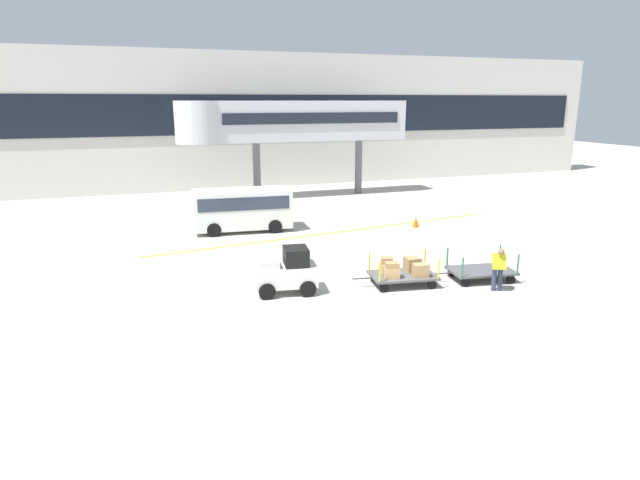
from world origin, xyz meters
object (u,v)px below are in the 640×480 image
Objects in this scene: baggage_tug at (286,272)px; safety_cone_near at (416,222)px; baggage_cart_lead at (403,271)px; baggage_cart_middle at (481,271)px; shuttle_van at (242,207)px; baggage_handler at (499,267)px.

safety_cone_near is at bearing 38.56° from baggage_tug.
baggage_cart_lead reaches higher than safety_cone_near.
baggage_cart_lead is 1.00× the size of baggage_cart_middle.
baggage_tug is at bearing -92.60° from shuttle_van.
baggage_cart_lead is 10.73m from shuttle_van.
shuttle_van is 8.96m from safety_cone_near.
baggage_tug reaches higher than baggage_cart_middle.
baggage_tug is 11.59m from safety_cone_near.
baggage_cart_lead is 1.97× the size of baggage_handler.
baggage_cart_middle is (2.95, -0.48, -0.18)m from baggage_cart_lead.
baggage_cart_lead is (4.12, -0.62, -0.23)m from baggage_tug.
baggage_tug reaches higher than baggage_handler.
baggage_tug is 7.17m from baggage_cart_middle.
baggage_cart_middle reaches higher than safety_cone_near.
baggage_tug is at bearing 171.18° from baggage_cart_middle.
shuttle_van is at bearing 87.40° from baggage_tug.
shuttle_van is (0.43, 9.42, 0.48)m from baggage_tug.
baggage_cart_middle is 8.55m from safety_cone_near.
baggage_cart_lead is 3.25m from baggage_handler.
baggage_cart_middle is at bearing -8.82° from baggage_tug.
shuttle_van reaches higher than baggage_cart_lead.
safety_cone_near is (8.63, -2.20, -0.96)m from shuttle_van.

